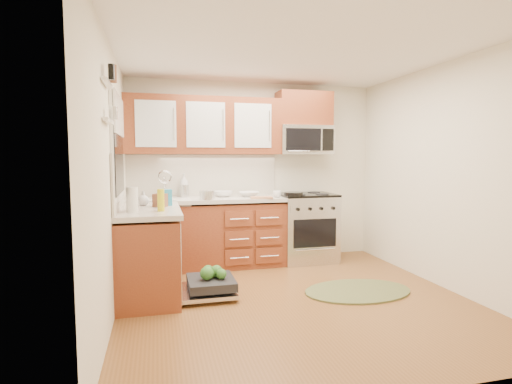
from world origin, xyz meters
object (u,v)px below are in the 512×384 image
object	(u,v)px
upper_cabinets	(204,126)
sink	(166,209)
skillet	(293,194)
bowl_b	(223,194)
dishwasher	(207,287)
cutting_board	(262,197)
microwave	(304,140)
range	(306,227)
rug	(358,291)
bowl_a	(249,194)
paper_towel_roll	(132,200)
cup	(277,194)
stock_pot	(207,195)

from	to	relation	value
upper_cabinets	sink	distance (m)	1.21
skillet	bowl_b	world-z (taller)	bowl_b
dishwasher	cutting_board	xyz separation A→B (m)	(0.83, 0.92, 0.84)
microwave	dishwasher	world-z (taller)	microwave
range	rug	xyz separation A→B (m)	(0.06, -1.39, -0.46)
sink	bowl_b	size ratio (longest dim) A/B	2.47
bowl_a	dishwasher	bearing A→B (deg)	-121.48
paper_towel_roll	bowl_a	xyz separation A→B (m)	(1.45, 1.23, -0.09)
microwave	dishwasher	xyz separation A→B (m)	(-1.54, -1.25, -1.60)
microwave	cutting_board	world-z (taller)	microwave
range	cutting_board	distance (m)	0.87
microwave	cup	bearing A→B (deg)	-150.60
microwave	cup	xyz separation A→B (m)	(-0.48, -0.27, -0.73)
skillet	paper_towel_roll	distance (m)	2.20
upper_cabinets	dishwasher	world-z (taller)	upper_cabinets
sink	bowl_b	distance (m)	0.80
dishwasher	skillet	distance (m)	1.77
bowl_b	cutting_board	bearing A→B (deg)	-35.16
sink	stock_pot	xyz separation A→B (m)	(0.51, -0.20, 0.18)
bowl_b	microwave	bearing A→B (deg)	0.57
microwave	cutting_board	size ratio (longest dim) A/B	2.70
dishwasher	stock_pot	distance (m)	1.28
upper_cabinets	microwave	xyz separation A→B (m)	(1.41, -0.02, -0.18)
range	stock_pot	size ratio (longest dim) A/B	5.00
stock_pot	cup	world-z (taller)	stock_pot
range	paper_towel_roll	world-z (taller)	paper_towel_roll
skillet	bowl_a	distance (m)	0.61
cutting_board	cup	world-z (taller)	cup
dishwasher	cup	world-z (taller)	cup
sink	upper_cabinets	bearing A→B (deg)	16.45
upper_cabinets	bowl_b	world-z (taller)	upper_cabinets
cutting_board	bowl_b	size ratio (longest dim) A/B	1.12
cutting_board	paper_towel_roll	world-z (taller)	paper_towel_roll
skillet	cup	xyz separation A→B (m)	(-0.20, 0.09, -0.00)
cutting_board	microwave	bearing A→B (deg)	24.96
upper_cabinets	microwave	size ratio (longest dim) A/B	2.70
microwave	skillet	distance (m)	0.86
paper_towel_roll	bowl_b	xyz separation A→B (m)	(1.11, 1.29, -0.08)
cutting_board	cup	xyz separation A→B (m)	(0.23, 0.06, 0.03)
sink	cup	distance (m)	1.47
microwave	dishwasher	bearing A→B (deg)	-140.93
rug	cutting_board	xyz separation A→B (m)	(-0.77, 1.18, 0.93)
rug	cutting_board	size ratio (longest dim) A/B	4.21
skillet	paper_towel_roll	xyz separation A→B (m)	(-1.99, -0.94, 0.07)
bowl_a	sink	bearing A→B (deg)	-176.92
sink	dishwasher	xyz separation A→B (m)	(0.39, -1.12, -0.70)
paper_towel_roll	cup	size ratio (longest dim) A/B	2.16
microwave	sink	bearing A→B (deg)	-176.15
bowl_a	bowl_b	size ratio (longest dim) A/B	1.09
range	stock_pot	world-z (taller)	stock_pot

